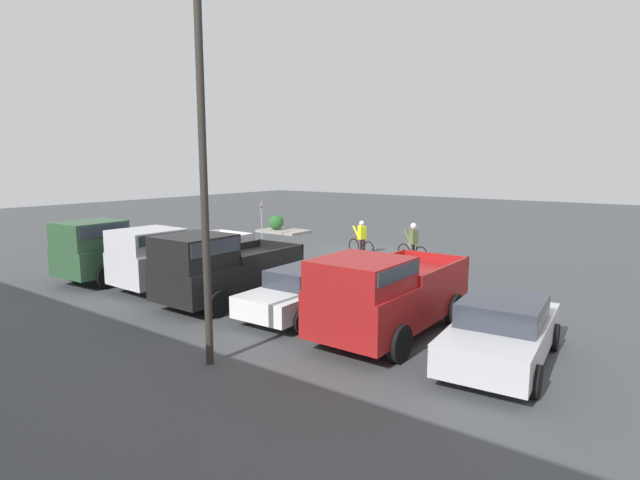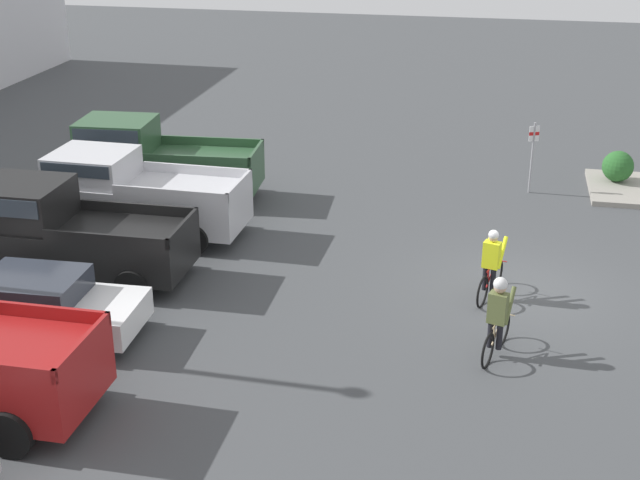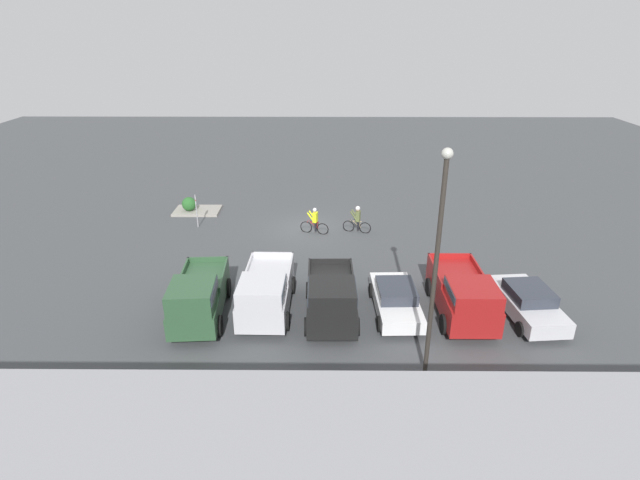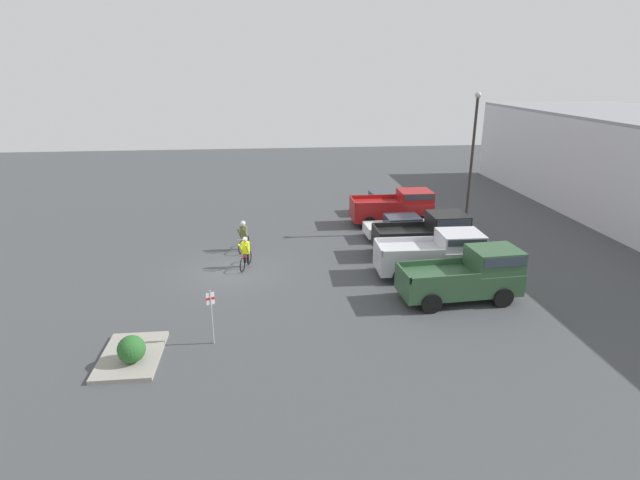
% 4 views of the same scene
% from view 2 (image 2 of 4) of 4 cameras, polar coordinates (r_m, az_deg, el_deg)
% --- Properties ---
extents(ground_plane, '(80.00, 80.00, 0.00)m').
position_cam_2_polar(ground_plane, '(20.70, 12.73, -3.18)').
color(ground_plane, '#424447').
extents(sedan_1, '(2.05, 4.41, 1.34)m').
position_cam_2_polar(sedan_1, '(18.92, -17.77, -3.99)').
color(sedan_1, white).
rests_on(sedan_1, ground_plane).
extents(pickup_truck_1, '(2.26, 4.86, 2.24)m').
position_cam_2_polar(pickup_truck_1, '(21.27, -15.94, 0.56)').
color(pickup_truck_1, black).
rests_on(pickup_truck_1, ground_plane).
extents(pickup_truck_2, '(2.29, 5.02, 2.14)m').
position_cam_2_polar(pickup_truck_2, '(23.43, -11.74, 2.94)').
color(pickup_truck_2, silver).
rests_on(pickup_truck_2, ground_plane).
extents(pickup_truck_3, '(2.39, 5.21, 2.27)m').
position_cam_2_polar(pickup_truck_3, '(26.03, -10.56, 5.18)').
color(pickup_truck_3, '#2D5133').
rests_on(pickup_truck_3, ground_plane).
extents(cyclist_0, '(1.72, 0.61, 1.64)m').
position_cam_2_polar(cyclist_0, '(19.93, 10.91, -1.54)').
color(cyclist_0, black).
rests_on(cyclist_0, ground_plane).
extents(cyclist_1, '(1.68, 0.60, 1.70)m').
position_cam_2_polar(cyclist_1, '(17.58, 11.31, -4.75)').
color(cyclist_1, black).
rests_on(cyclist_1, ground_plane).
extents(fire_lane_sign, '(0.13, 0.29, 2.12)m').
position_cam_2_polar(fire_lane_sign, '(26.62, 13.45, 5.59)').
color(fire_lane_sign, '#9E9EA3').
rests_on(fire_lane_sign, ground_plane).
extents(curb_island, '(3.01, 2.01, 0.15)m').
position_cam_2_polar(curb_island, '(27.87, 18.85, 3.12)').
color(curb_island, gray).
rests_on(curb_island, ground_plane).
extents(shrub, '(0.93, 0.93, 0.93)m').
position_cam_2_polar(shrub, '(28.12, 18.53, 4.50)').
color(shrub, '#286028').
rests_on(shrub, curb_island).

